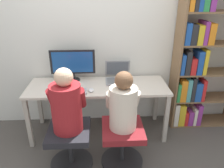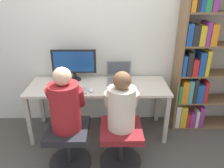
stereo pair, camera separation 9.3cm
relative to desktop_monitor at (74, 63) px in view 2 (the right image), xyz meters
name	(u,v)px [view 2 (the right image)]	position (x,y,z in m)	size (l,w,h in m)	color
ground_plane	(99,145)	(0.32, -0.48, -0.93)	(14.00, 14.00, 0.00)	#4C4742
wall_back	(98,32)	(0.32, 0.18, 0.37)	(10.00, 0.05, 2.60)	silver
desk	(98,91)	(0.32, -0.18, -0.31)	(1.77, 0.60, 0.70)	beige
desktop_monitor	(74,63)	(0.00, 0.00, 0.00)	(0.58, 0.16, 0.42)	black
laptop	(119,77)	(0.59, -0.03, -0.18)	(0.33, 0.33, 0.25)	gray
keyboard	(68,91)	(-0.03, -0.37, -0.22)	(0.44, 0.16, 0.03)	#B2B2B7
computer_mouse_by_keyboard	(91,90)	(0.24, -0.34, -0.22)	(0.06, 0.11, 0.03)	silver
office_chair_left	(69,142)	(0.01, -0.79, -0.64)	(0.47, 0.47, 0.48)	#262628
office_chair_right	(121,142)	(0.58, -0.78, -0.64)	(0.47, 0.47, 0.48)	#262628
person_at_monitor	(65,103)	(0.01, -0.78, -0.16)	(0.38, 0.34, 0.68)	maroon
person_at_laptop	(122,104)	(0.58, -0.78, -0.18)	(0.35, 0.31, 0.63)	beige
bookshelf	(202,63)	(1.66, -0.05, 0.02)	(0.94, 0.31, 1.98)	brown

